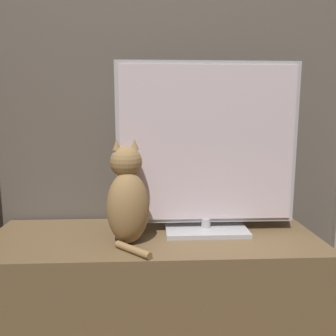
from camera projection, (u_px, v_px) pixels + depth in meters
wall_back at (151, 51)px, 1.61m from camera, size 4.80×0.05×2.60m
tv_stand at (153, 284)px, 1.49m from camera, size 1.45×0.51×0.46m
tv at (206, 151)px, 1.46m from camera, size 0.81×0.22×0.76m
cat at (126, 199)px, 1.35m from camera, size 0.20×0.29×0.43m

